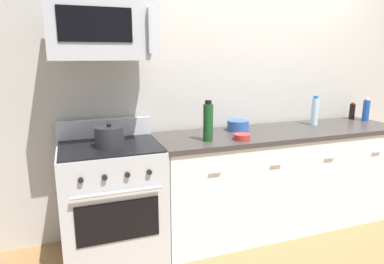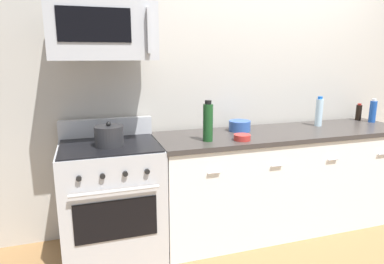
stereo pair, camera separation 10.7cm
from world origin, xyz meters
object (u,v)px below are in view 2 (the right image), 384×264
object	(u,v)px
range_oven	(112,199)
bowl_red_small	(242,137)
bottle_water_clear	(319,112)
bottle_soda_blue	(373,111)
bottle_soy_sauce_dark	(359,112)
bottle_wine_green	(208,122)
stockpot	(109,136)
microwave	(103,32)
bowl_blue_mixing	(240,126)

from	to	relation	value
range_oven	bowl_red_small	distance (m)	1.15
range_oven	bottle_water_clear	bearing A→B (deg)	2.86
bottle_soda_blue	bottle_soy_sauce_dark	xyz separation A→B (m)	(-0.05, 0.13, -0.03)
range_oven	bottle_water_clear	world-z (taller)	bottle_water_clear
range_oven	bottle_soda_blue	bearing A→B (deg)	1.93
bottle_wine_green	stockpot	xyz separation A→B (m)	(-0.76, 0.08, -0.08)
microwave	bowl_red_small	size ratio (longest dim) A/B	5.50
bottle_water_clear	bottle_soy_sauce_dark	bearing A→B (deg)	11.47
bottle_wine_green	stockpot	bearing A→B (deg)	174.19
range_oven	bowl_blue_mixing	xyz separation A→B (m)	(1.16, 0.13, 0.50)
bottle_soda_blue	bottle_water_clear	xyz separation A→B (m)	(-0.64, 0.01, 0.02)
stockpot	bottle_soy_sauce_dark	bearing A→B (deg)	6.05
bottle_soda_blue	bottle_soy_sauce_dark	world-z (taller)	bottle_soda_blue
bottle_water_clear	stockpot	bearing A→B (deg)	-175.60
bowl_red_small	stockpot	size ratio (longest dim) A/B	0.63
bowl_blue_mixing	bowl_red_small	bearing A→B (deg)	-112.16
range_oven	microwave	bearing A→B (deg)	89.71
bottle_soy_sauce_dark	bottle_wine_green	distance (m)	1.84
microwave	bottle_soy_sauce_dark	xyz separation A→B (m)	(2.56, 0.17, -0.75)
microwave	bottle_wine_green	distance (m)	1.03
bottle_soda_blue	bottle_soy_sauce_dark	bearing A→B (deg)	111.01
stockpot	bottle_soda_blue	bearing A→B (deg)	3.09
bottle_soy_sauce_dark	microwave	bearing A→B (deg)	-176.12
bottle_wine_green	bowl_red_small	world-z (taller)	bottle_wine_green
bottle_soy_sauce_dark	bottle_wine_green	size ratio (longest dim) A/B	0.54
bottle_soda_blue	bowl_red_small	bearing A→B (deg)	-170.07
bowl_blue_mixing	bottle_wine_green	bearing A→B (deg)	-147.18
stockpot	bowl_blue_mixing	bearing A→B (deg)	8.93
bottle_soy_sauce_dark	bottle_soda_blue	bearing A→B (deg)	-68.99
bottle_soda_blue	bottle_wine_green	size ratio (longest dim) A/B	0.73
range_oven	bottle_soda_blue	xyz separation A→B (m)	(2.61, 0.09, 0.56)
range_oven	bowl_red_small	bearing A→B (deg)	-10.49
bottle_water_clear	bottle_soy_sauce_dark	world-z (taller)	bottle_water_clear
microwave	stockpot	xyz separation A→B (m)	(-0.00, -0.10, -0.75)
bottle_water_clear	bowl_blue_mixing	bearing A→B (deg)	177.91
bowl_blue_mixing	microwave	bearing A→B (deg)	-175.87
bottle_wine_green	bowl_blue_mixing	size ratio (longest dim) A/B	1.67
bottle_wine_green	bowl_blue_mixing	world-z (taller)	bottle_wine_green
range_oven	bottle_soda_blue	distance (m)	2.68
microwave	bottle_water_clear	xyz separation A→B (m)	(1.97, 0.05, -0.70)
microwave	bottle_soy_sauce_dark	size ratio (longest dim) A/B	4.25
bottle_water_clear	stockpot	xyz separation A→B (m)	(-1.97, -0.15, -0.06)
bottle_soda_blue	stockpot	world-z (taller)	bottle_soda_blue
bottle_soy_sauce_dark	stockpot	xyz separation A→B (m)	(-2.56, -0.27, -0.00)
stockpot	microwave	bearing A→B (deg)	89.87
bottle_wine_green	stockpot	world-z (taller)	bottle_wine_green
bowl_red_small	bottle_water_clear	bearing A→B (deg)	16.95
range_oven	bowl_blue_mixing	size ratio (longest dim) A/B	5.51
bowl_blue_mixing	bowl_red_small	world-z (taller)	bowl_blue_mixing
bottle_soda_blue	bowl_blue_mixing	bearing A→B (deg)	178.41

